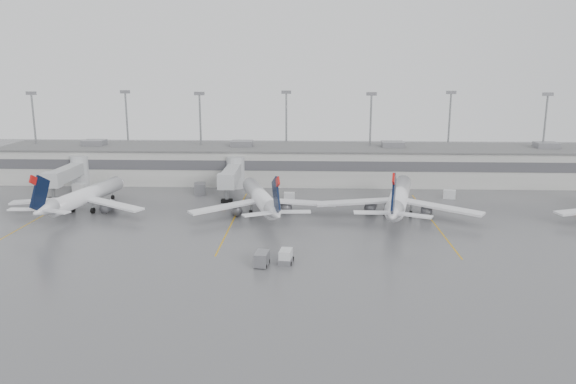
{
  "coord_description": "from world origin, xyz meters",
  "views": [
    {
      "loc": [
        -4.05,
        -71.61,
        26.75
      ],
      "look_at": [
        -7.85,
        24.0,
        5.0
      ],
      "focal_mm": 35.0,
      "sensor_mm": 36.0,
      "label": 1
    }
  ],
  "objects_px": {
    "jet_mid_left": "(262,198)",
    "baggage_tug": "(286,258)",
    "jet_far_left": "(83,196)",
    "jet_mid_right": "(399,198)"
  },
  "relations": [
    {
      "from": "jet_mid_right",
      "to": "jet_far_left",
      "type": "bearing_deg",
      "value": -167.67
    },
    {
      "from": "jet_mid_left",
      "to": "baggage_tug",
      "type": "bearing_deg",
      "value": -93.75
    },
    {
      "from": "jet_mid_left",
      "to": "baggage_tug",
      "type": "relative_size",
      "value": 9.38
    },
    {
      "from": "jet_far_left",
      "to": "jet_mid_left",
      "type": "height_order",
      "value": "jet_mid_left"
    },
    {
      "from": "jet_far_left",
      "to": "jet_mid_right",
      "type": "relative_size",
      "value": 0.9
    },
    {
      "from": "jet_far_left",
      "to": "baggage_tug",
      "type": "distance_m",
      "value": 46.59
    },
    {
      "from": "jet_mid_left",
      "to": "baggage_tug",
      "type": "height_order",
      "value": "jet_mid_left"
    },
    {
      "from": "jet_mid_right",
      "to": "baggage_tug",
      "type": "bearing_deg",
      "value": -114.29
    },
    {
      "from": "jet_far_left",
      "to": "baggage_tug",
      "type": "bearing_deg",
      "value": -23.7
    },
    {
      "from": "jet_far_left",
      "to": "jet_mid_right",
      "type": "xyz_separation_m",
      "value": [
        57.9,
        -0.23,
        0.34
      ]
    }
  ]
}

